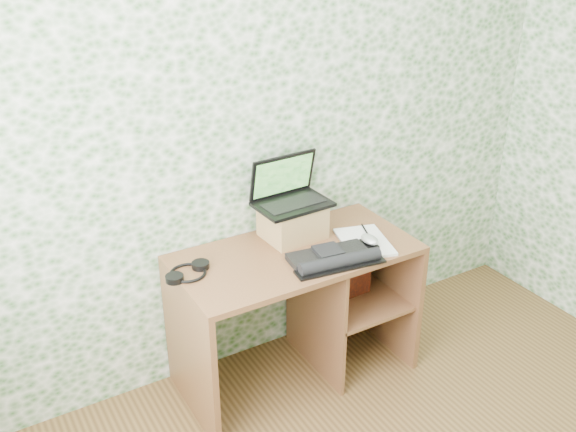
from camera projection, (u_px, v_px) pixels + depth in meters
wall_back at (264, 127)px, 3.14m from camera, size 3.50×0.00×3.50m
desk at (305, 291)px, 3.32m from camera, size 1.20×0.60×0.75m
riser at (293, 221)px, 3.25m from camera, size 0.30×0.25×0.17m
laptop at (289, 193)px, 3.22m from camera, size 0.38×0.27×0.24m
keyboard at (333, 258)px, 3.04m from camera, size 0.45×0.28×0.06m
headphones at (188, 272)px, 2.95m from camera, size 0.23×0.22×0.03m
notepad at (365, 242)px, 3.22m from camera, size 0.31×0.37×0.02m
mouse at (369, 242)px, 3.16m from camera, size 0.09×0.12×0.04m
pen at (366, 231)px, 3.30m from camera, size 0.06×0.15×0.01m
red_box at (349, 272)px, 3.39m from camera, size 0.24×0.08×0.29m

